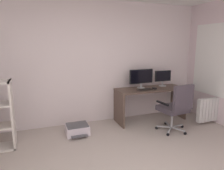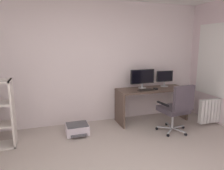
{
  "view_description": "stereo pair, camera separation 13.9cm",
  "coord_description": "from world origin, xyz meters",
  "px_view_note": "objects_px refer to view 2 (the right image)",
  "views": [
    {
      "loc": [
        -1.04,
        -1.85,
        1.74
      ],
      "look_at": [
        0.33,
        1.83,
        0.96
      ],
      "focal_mm": 33.1,
      "sensor_mm": 36.0,
      "label": 1
    },
    {
      "loc": [
        -0.91,
        -1.9,
        1.74
      ],
      "look_at": [
        0.33,
        1.83,
        0.96
      ],
      "focal_mm": 33.1,
      "sensor_mm": 36.0,
      "label": 2
    }
  ],
  "objects_px": {
    "desk": "(152,97)",
    "keyboard": "(145,90)",
    "monitor_secondary": "(165,77)",
    "office_chair": "(177,107)",
    "monitor_main": "(142,77)",
    "radiator": "(215,110)",
    "printer": "(77,129)",
    "computer_mouse": "(156,89)"
  },
  "relations": [
    {
      "from": "monitor_main",
      "to": "office_chair",
      "type": "xyz_separation_m",
      "value": [
        0.3,
        -0.9,
        -0.46
      ]
    },
    {
      "from": "computer_mouse",
      "to": "monitor_secondary",
      "type": "bearing_deg",
      "value": 30.18
    },
    {
      "from": "desk",
      "to": "keyboard",
      "type": "relative_size",
      "value": 4.7
    },
    {
      "from": "monitor_main",
      "to": "radiator",
      "type": "distance_m",
      "value": 1.74
    },
    {
      "from": "desk",
      "to": "monitor_main",
      "type": "distance_m",
      "value": 0.5
    },
    {
      "from": "keyboard",
      "to": "radiator",
      "type": "relative_size",
      "value": 0.41
    },
    {
      "from": "monitor_main",
      "to": "printer",
      "type": "height_order",
      "value": "monitor_main"
    },
    {
      "from": "keyboard",
      "to": "printer",
      "type": "height_order",
      "value": "keyboard"
    },
    {
      "from": "keyboard",
      "to": "office_chair",
      "type": "xyz_separation_m",
      "value": [
        0.34,
        -0.66,
        -0.22
      ]
    },
    {
      "from": "monitor_main",
      "to": "computer_mouse",
      "type": "relative_size",
      "value": 5.83
    },
    {
      "from": "computer_mouse",
      "to": "office_chair",
      "type": "height_order",
      "value": "office_chair"
    },
    {
      "from": "office_chair",
      "to": "printer",
      "type": "relative_size",
      "value": 2.28
    },
    {
      "from": "monitor_main",
      "to": "monitor_secondary",
      "type": "relative_size",
      "value": 1.42
    },
    {
      "from": "computer_mouse",
      "to": "radiator",
      "type": "xyz_separation_m",
      "value": [
        1.18,
        -0.54,
        -0.45
      ]
    },
    {
      "from": "monitor_secondary",
      "to": "printer",
      "type": "xyz_separation_m",
      "value": [
        -2.13,
        -0.33,
        -0.87
      ]
    },
    {
      "from": "desk",
      "to": "office_chair",
      "type": "relative_size",
      "value": 1.61
    },
    {
      "from": "office_chair",
      "to": "printer",
      "type": "bearing_deg",
      "value": 162.82
    },
    {
      "from": "desk",
      "to": "computer_mouse",
      "type": "distance_m",
      "value": 0.24
    },
    {
      "from": "radiator",
      "to": "computer_mouse",
      "type": "bearing_deg",
      "value": 155.29
    },
    {
      "from": "keyboard",
      "to": "monitor_secondary",
      "type": "bearing_deg",
      "value": 16.65
    },
    {
      "from": "keyboard",
      "to": "radiator",
      "type": "height_order",
      "value": "keyboard"
    },
    {
      "from": "desk",
      "to": "monitor_main",
      "type": "xyz_separation_m",
      "value": [
        -0.19,
        0.12,
        0.44
      ]
    },
    {
      "from": "monitor_main",
      "to": "computer_mouse",
      "type": "bearing_deg",
      "value": -46.62
    },
    {
      "from": "monitor_secondary",
      "to": "computer_mouse",
      "type": "height_order",
      "value": "monitor_secondary"
    },
    {
      "from": "computer_mouse",
      "to": "radiator",
      "type": "relative_size",
      "value": 0.12
    },
    {
      "from": "office_chair",
      "to": "desk",
      "type": "bearing_deg",
      "value": 98.09
    },
    {
      "from": "office_chair",
      "to": "monitor_secondary",
      "type": "bearing_deg",
      "value": 72.9
    },
    {
      "from": "desk",
      "to": "monitor_secondary",
      "type": "height_order",
      "value": "monitor_secondary"
    },
    {
      "from": "desk",
      "to": "monitor_main",
      "type": "height_order",
      "value": "monitor_main"
    },
    {
      "from": "monitor_main",
      "to": "computer_mouse",
      "type": "xyz_separation_m",
      "value": [
        0.22,
        -0.23,
        -0.23
      ]
    },
    {
      "from": "computer_mouse",
      "to": "printer",
      "type": "xyz_separation_m",
      "value": [
        -1.77,
        -0.1,
        -0.67
      ]
    },
    {
      "from": "monitor_secondary",
      "to": "office_chair",
      "type": "height_order",
      "value": "monitor_secondary"
    },
    {
      "from": "keyboard",
      "to": "computer_mouse",
      "type": "distance_m",
      "value": 0.26
    },
    {
      "from": "desk",
      "to": "printer",
      "type": "xyz_separation_m",
      "value": [
        -1.74,
        -0.21,
        -0.46
      ]
    },
    {
      "from": "office_chair",
      "to": "printer",
      "type": "height_order",
      "value": "office_chair"
    },
    {
      "from": "computer_mouse",
      "to": "keyboard",
      "type": "bearing_deg",
      "value": -179.84
    },
    {
      "from": "desk",
      "to": "printer",
      "type": "relative_size",
      "value": 3.66
    },
    {
      "from": "keyboard",
      "to": "printer",
      "type": "bearing_deg",
      "value": 179.03
    },
    {
      "from": "monitor_main",
      "to": "radiator",
      "type": "relative_size",
      "value": 0.71
    },
    {
      "from": "radiator",
      "to": "keyboard",
      "type": "bearing_deg",
      "value": 159.62
    },
    {
      "from": "desk",
      "to": "keyboard",
      "type": "bearing_deg",
      "value": -153.08
    },
    {
      "from": "monitor_secondary",
      "to": "radiator",
      "type": "relative_size",
      "value": 0.5
    }
  ]
}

